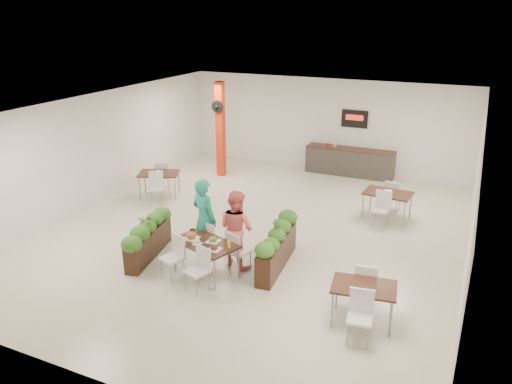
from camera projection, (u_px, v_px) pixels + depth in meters
ground at (255, 232)px, 12.83m from camera, size 12.00×12.00×0.00m
room_shell at (255, 156)px, 12.14m from camera, size 10.10×12.10×3.22m
red_column at (220, 128)px, 16.68m from camera, size 0.40×0.41×3.20m
service_counter at (350, 161)px, 17.11m from camera, size 3.00×0.64×2.20m
main_table at (205, 247)px, 10.56m from camera, size 1.68×1.93×0.92m
diner_man at (204, 219)px, 11.16m from camera, size 0.81×0.66×1.91m
diner_woman at (236, 228)px, 10.88m from camera, size 1.02×0.90×1.75m
planter_left at (148, 236)px, 11.37m from camera, size 0.71×1.97×1.04m
planter_right at (277, 246)px, 10.89m from camera, size 0.58×2.16×1.14m
side_table_a at (159, 177)px, 15.07m from camera, size 1.40×1.65×0.92m
side_table_b at (388, 197)px, 13.44m from camera, size 1.30×1.65×0.92m
side_table_c at (364, 292)px, 8.89m from camera, size 1.23×1.66×0.92m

